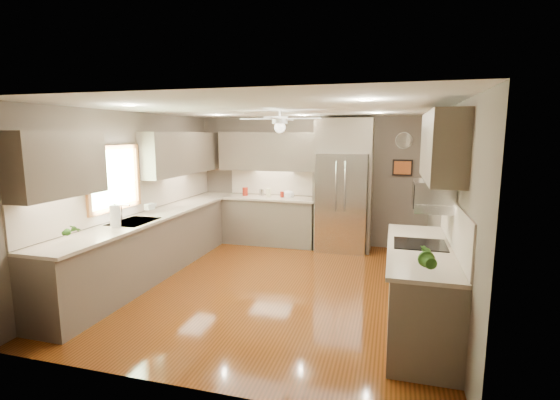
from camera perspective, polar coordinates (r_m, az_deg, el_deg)
The scene contains 28 objects.
floor at distance 5.99m, azimuth -0.80°, elevation -11.93°, with size 5.00×5.00×0.00m, color #492209.
ceiling at distance 5.60m, azimuth -0.86°, elevation 12.70°, with size 5.00×5.00×0.00m, color white.
wall_back at distance 8.07m, azimuth 4.21°, elevation 2.71°, with size 4.50×4.50×0.00m, color brown.
wall_front at distance 3.39m, azimuth -12.97°, elevation -6.60°, with size 4.50×4.50×0.00m, color brown.
wall_left at distance 6.65m, azimuth -19.77°, elevation 0.80°, with size 5.00×5.00×0.00m, color brown.
wall_right at distance 5.47m, azimuth 22.39°, elevation -1.06°, with size 5.00×5.00×0.00m, color brown.
canister_a at distance 8.18m, azimuth -4.93°, elevation 1.18°, with size 0.11×0.11×0.17m, color maroon.
canister_b at distance 8.09m, azimuth -2.60°, elevation 1.04°, with size 0.09×0.09×0.14m, color silver.
canister_c at distance 7.98m, azimuth -1.62°, elevation 1.08°, with size 0.10×0.10×0.16m, color beige.
canister_d at distance 7.93m, azimuth 0.29°, elevation 0.81°, with size 0.07×0.07×0.11m, color maroon.
soap_bottle at distance 6.68m, azimuth -17.74°, elevation -0.84°, with size 0.09×0.10×0.21m, color white.
potted_plant_left at distance 5.23m, azimuth -27.42°, elevation -3.83°, with size 0.14×0.10×0.27m, color #2B5A19.
potted_plant_right at distance 3.75m, azimuth 19.89°, elevation -7.66°, with size 0.18×0.15×0.33m, color #2B5A19.
bowl at distance 7.91m, azimuth 1.17°, elevation 0.54°, with size 0.22×0.22×0.05m, color beige.
left_run at distance 6.76m, azimuth -16.63°, elevation -5.54°, with size 0.65×4.70×1.45m.
back_run at distance 8.08m, azimuth -1.33°, elevation -2.75°, with size 1.85×0.65×1.45m.
uppers at distance 6.50m, azimuth -5.37°, elevation 6.64°, with size 4.50×4.70×0.95m.
window at distance 6.20m, azimuth -22.36°, elevation 2.88°, with size 0.05×1.12×0.92m.
sink at distance 6.12m, azimuth -19.86°, elevation -3.15°, with size 0.50×0.70×0.32m.
refrigerator at distance 7.63m, azimuth 8.85°, elevation 1.79°, with size 1.06×0.75×2.45m.
right_run at distance 4.87m, azimuth 19.09°, elevation -11.45°, with size 0.70×2.20×1.45m.
microwave at distance 4.87m, azimuth 20.67°, elevation 0.60°, with size 0.43×0.55×0.34m.
ceiling_fan at distance 5.88m, azimuth -0.01°, elevation 10.90°, with size 1.18×1.18×0.32m.
recessed_lights at distance 5.99m, azimuth -0.13°, elevation 12.41°, with size 2.84×3.14×0.01m.
wall_clock at distance 7.84m, azimuth 17.01°, elevation 8.02°, with size 0.30×0.03×0.30m.
framed_print at distance 7.86m, azimuth 16.84°, elevation 4.37°, with size 0.36×0.03×0.30m.
stool at distance 6.65m, azimuth 17.03°, elevation -8.01°, with size 0.45×0.45×0.49m.
paper_towel at distance 5.81m, azimuth -22.17°, elevation -2.19°, with size 0.13×0.13×0.33m.
Camera 1 is at (1.58, -5.36, 2.16)m, focal length 26.00 mm.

